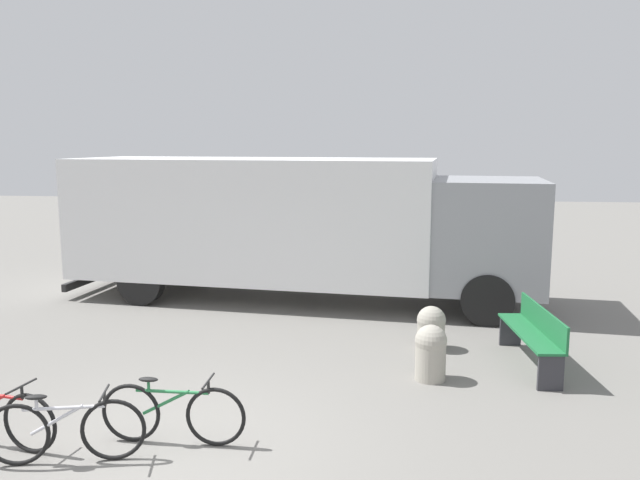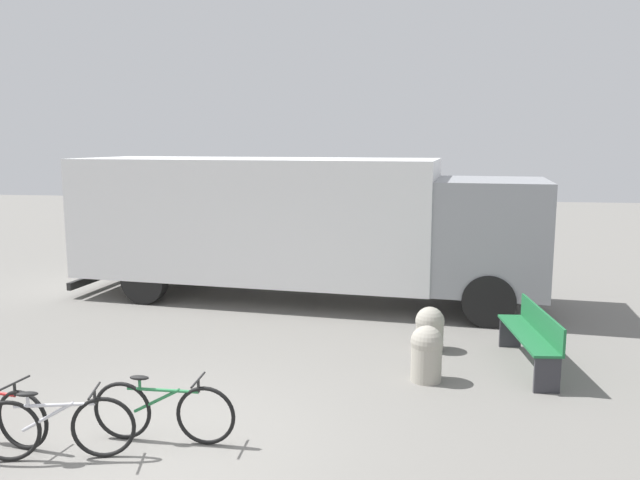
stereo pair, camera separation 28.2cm
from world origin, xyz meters
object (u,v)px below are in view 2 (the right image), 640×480
(bicycle_middle, at_px, (56,427))
(bollard_far_bench, at_px, (430,328))
(delivery_truck, at_px, (297,221))
(bicycle_far, at_px, (163,411))
(bollard_near_bench, at_px, (426,352))
(park_bench, at_px, (533,334))

(bicycle_middle, distance_m, bollard_far_bench, 5.67)
(delivery_truck, distance_m, bicycle_far, 6.65)
(bicycle_far, distance_m, bollard_near_bench, 3.66)
(bicycle_far, height_order, bollard_near_bench, bollard_near_bench)
(park_bench, relative_size, bicycle_middle, 1.27)
(park_bench, bearing_deg, bollard_far_bench, 61.88)
(park_bench, xyz_separation_m, bollard_far_bench, (-1.46, 0.60, -0.16))
(bicycle_middle, xyz_separation_m, bicycle_far, (0.95, 0.53, 0.00))
(delivery_truck, xyz_separation_m, bollard_near_bench, (2.58, -4.29, -1.24))
(bicycle_far, height_order, bollard_far_bench, bicycle_far)
(bollard_near_bench, bearing_deg, bollard_far_bench, 86.40)
(bicycle_middle, bearing_deg, bollard_far_bench, 32.51)
(bicycle_far, bearing_deg, park_bench, 33.08)
(bollard_near_bench, bearing_deg, delivery_truck, 121.06)
(park_bench, xyz_separation_m, bollard_near_bench, (-1.54, -0.73, -0.10))
(bicycle_middle, bearing_deg, park_bench, 19.32)
(delivery_truck, relative_size, bollard_far_bench, 14.08)
(bicycle_far, xyz_separation_m, bollard_near_bench, (2.90, 2.23, 0.05))
(delivery_truck, distance_m, park_bench, 5.57)
(bicycle_middle, bearing_deg, bollard_near_bench, 22.05)
(bollard_near_bench, distance_m, bollard_far_bench, 1.33)
(park_bench, height_order, bollard_far_bench, park_bench)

